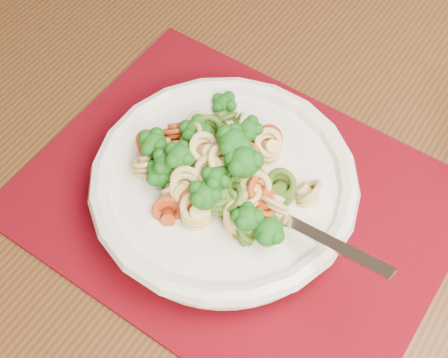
% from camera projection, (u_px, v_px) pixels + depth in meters
% --- Properties ---
extents(dining_table, '(1.56, 1.13, 0.73)m').
position_uv_depth(dining_table, '(220.00, 182.00, 0.73)').
color(dining_table, '#542D17').
rests_on(dining_table, ground).
extents(placemat, '(0.44, 0.37, 0.00)m').
position_uv_depth(placemat, '(237.00, 202.00, 0.60)').
color(placemat, '#65040E').
rests_on(placemat, dining_table).
extents(pasta_bowl, '(0.25, 0.25, 0.05)m').
position_uv_depth(pasta_bowl, '(224.00, 185.00, 0.58)').
color(pasta_bowl, white).
rests_on(pasta_bowl, placemat).
extents(pasta_broccoli_heap, '(0.21, 0.21, 0.06)m').
position_uv_depth(pasta_broccoli_heap, '(224.00, 175.00, 0.57)').
color(pasta_broccoli_heap, tan).
rests_on(pasta_broccoli_heap, pasta_bowl).
extents(fork, '(0.18, 0.08, 0.08)m').
position_uv_depth(fork, '(261.00, 207.00, 0.55)').
color(fork, silver).
rests_on(fork, pasta_bowl).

